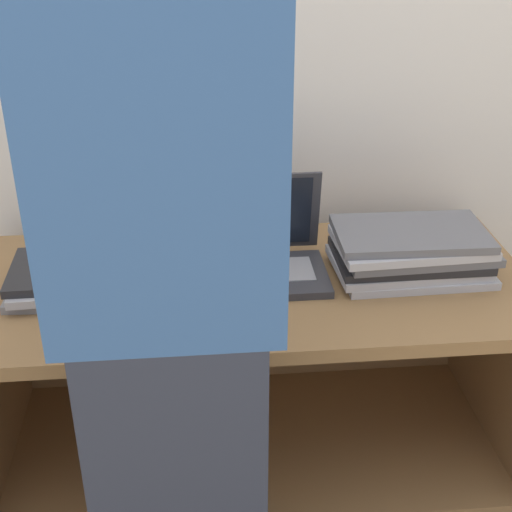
{
  "coord_description": "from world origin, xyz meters",
  "views": [
    {
      "loc": [
        -0.14,
        -1.25,
        1.46
      ],
      "look_at": [
        0.0,
        0.22,
        0.68
      ],
      "focal_mm": 50.0,
      "sensor_mm": 36.0,
      "label": 1
    }
  ],
  "objects_px": {
    "laptop_stack_left": "(90,277)",
    "laptop_stack_right": "(411,252)",
    "laptop_open": "(251,255)",
    "person": "(168,311)"
  },
  "relations": [
    {
      "from": "laptop_stack_left",
      "to": "laptop_stack_right",
      "type": "xyz_separation_m",
      "value": [
        0.81,
        -0.0,
        0.03
      ]
    },
    {
      "from": "laptop_open",
      "to": "person",
      "type": "bearing_deg",
      "value": -110.2
    },
    {
      "from": "laptop_stack_right",
      "to": "person",
      "type": "xyz_separation_m",
      "value": [
        -0.6,
        -0.48,
        0.16
      ]
    },
    {
      "from": "laptop_open",
      "to": "laptop_stack_right",
      "type": "xyz_separation_m",
      "value": [
        0.41,
        -0.05,
        0.01
      ]
    },
    {
      "from": "laptop_stack_right",
      "to": "laptop_stack_left",
      "type": "bearing_deg",
      "value": 179.94
    },
    {
      "from": "laptop_stack_left",
      "to": "laptop_stack_right",
      "type": "height_order",
      "value": "laptop_stack_right"
    },
    {
      "from": "laptop_stack_right",
      "to": "person",
      "type": "height_order",
      "value": "person"
    },
    {
      "from": "laptop_stack_left",
      "to": "laptop_stack_right",
      "type": "relative_size",
      "value": 0.97
    },
    {
      "from": "laptop_open",
      "to": "laptop_stack_right",
      "type": "distance_m",
      "value": 0.41
    },
    {
      "from": "laptop_stack_left",
      "to": "laptop_stack_right",
      "type": "bearing_deg",
      "value": -0.06
    }
  ]
}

